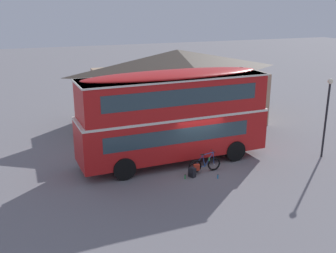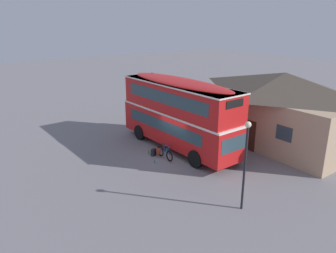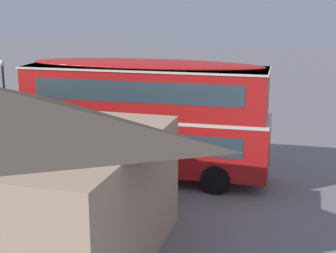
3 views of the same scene
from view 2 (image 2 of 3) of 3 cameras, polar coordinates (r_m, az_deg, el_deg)
The scene contains 8 objects.
ground_plane at distance 21.21m, azimuth 1.41°, elevation -5.13°, with size 120.00×120.00×0.00m, color slate.
double_decker_bus at distance 21.60m, azimuth 1.92°, elevation 2.73°, with size 9.91×2.95×4.79m.
touring_bicycle at distance 20.64m, azimuth -0.69°, elevation -4.68°, with size 1.70×0.46×1.04m.
backpack_on_ground at distance 21.10m, azimuth -2.58°, elevation -4.49°, with size 0.36×0.40×0.51m.
water_bottle_blue_sports at distance 20.04m, azimuth -2.39°, elevation -6.29°, with size 0.07×0.07×0.21m.
water_bottle_green_metal at distance 21.42m, azimuth -3.47°, elevation -4.59°, with size 0.07×0.07×0.24m.
pub_building at distance 24.62m, azimuth 19.52°, elevation 3.36°, with size 11.08×7.18×4.97m.
street_lamp at distance 14.78m, azimuth 13.55°, elevation -5.11°, with size 0.28×0.28×4.28m.
Camera 2 is at (15.54, -11.75, 8.39)m, focal length 34.49 mm.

